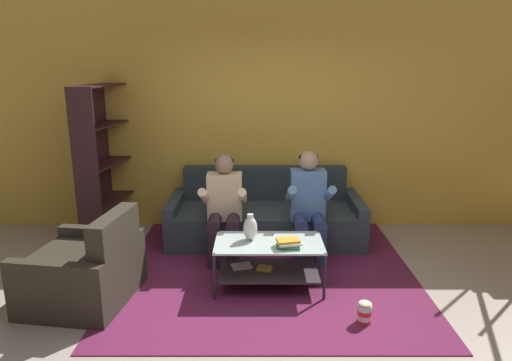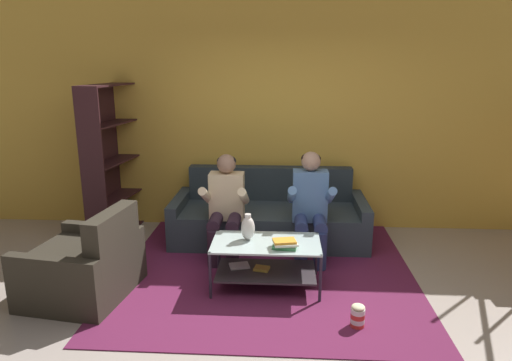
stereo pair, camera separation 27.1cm
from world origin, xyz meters
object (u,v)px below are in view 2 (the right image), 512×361
object	(u,v)px
person_seated_right	(310,203)
popcorn_tub	(358,316)
vase	(248,228)
armchair	(85,267)
couch	(269,218)
person_seated_left	(226,203)
coffee_table	(265,257)
bookshelf	(110,177)
book_stack	(285,244)

from	to	relation	value
person_seated_right	popcorn_tub	bearing A→B (deg)	-76.24
vase	armchair	world-z (taller)	armchair
couch	person_seated_left	size ratio (longest dim) A/B	2.02
couch	coffee_table	size ratio (longest dim) A/B	2.25
bookshelf	book_stack	bearing A→B (deg)	-33.77
coffee_table	popcorn_tub	xyz separation A→B (m)	(0.79, -0.66, -0.21)
couch	bookshelf	xyz separation A→B (m)	(-1.98, 0.07, 0.47)
vase	armchair	xyz separation A→B (m)	(-1.50, -0.31, -0.30)
person_seated_left	bookshelf	bearing A→B (deg)	157.49
armchair	popcorn_tub	bearing A→B (deg)	-9.19
person_seated_right	armchair	size ratio (longest dim) A/B	1.13
person_seated_right	book_stack	bearing A→B (deg)	-108.39
book_stack	bookshelf	distance (m)	2.62
couch	armchair	size ratio (longest dim) A/B	2.20
person_seated_right	book_stack	world-z (taller)	person_seated_right
book_stack	popcorn_tub	size ratio (longest dim) A/B	1.19
couch	person_seated_left	world-z (taller)	person_seated_left
couch	vase	xyz separation A→B (m)	(-0.17, -1.20, 0.31)
person_seated_right	popcorn_tub	distance (m)	1.49
coffee_table	bookshelf	xyz separation A→B (m)	(-1.98, 1.32, 0.43)
couch	popcorn_tub	distance (m)	2.07
vase	popcorn_tub	size ratio (longest dim) A/B	1.26
person_seated_right	armchair	world-z (taller)	person_seated_right
person_seated_right	vase	size ratio (longest dim) A/B	4.58
coffee_table	armchair	world-z (taller)	armchair
book_stack	popcorn_tub	world-z (taller)	book_stack
couch	coffee_table	bearing A→B (deg)	-89.86
couch	popcorn_tub	size ratio (longest dim) A/B	11.30
book_stack	armchair	size ratio (longest dim) A/B	0.23
couch	book_stack	world-z (taller)	couch
coffee_table	vase	world-z (taller)	vase
person_seated_left	popcorn_tub	bearing A→B (deg)	-47.05
couch	popcorn_tub	world-z (taller)	couch
person_seated_right	bookshelf	size ratio (longest dim) A/B	0.64
vase	couch	bearing A→B (deg)	82.03
vase	coffee_table	bearing A→B (deg)	-16.49
person_seated_left	book_stack	bearing A→B (deg)	-51.69
book_stack	armchair	world-z (taller)	armchair
person_seated_left	book_stack	world-z (taller)	person_seated_left
popcorn_tub	person_seated_right	bearing A→B (deg)	103.76
person_seated_right	bookshelf	xyz separation A→B (m)	(-2.44, 0.63, 0.10)
coffee_table	couch	bearing A→B (deg)	90.14
coffee_table	bookshelf	size ratio (longest dim) A/B	0.55
person_seated_left	person_seated_right	xyz separation A→B (m)	(0.92, 0.00, 0.02)
couch	armchair	bearing A→B (deg)	-137.87
couch	bookshelf	distance (m)	2.04
person_seated_left	coffee_table	xyz separation A→B (m)	(0.46, -0.69, -0.31)
couch	armchair	distance (m)	2.25
bookshelf	person_seated_right	bearing A→B (deg)	-14.38
coffee_table	bookshelf	world-z (taller)	bookshelf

